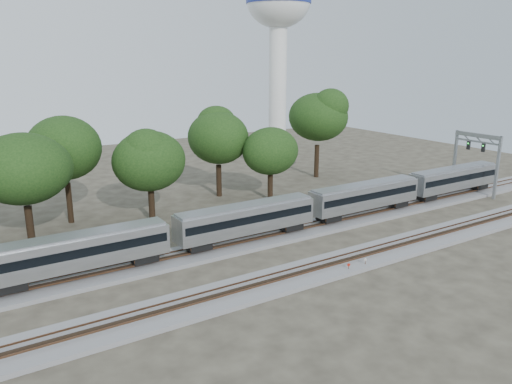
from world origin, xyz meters
TOP-DOWN VIEW (x-y plane):
  - ground at (0.00, 0.00)m, footprint 160.00×160.00m
  - track_far at (0.00, 6.00)m, footprint 160.00×5.00m
  - track_near at (0.00, -4.00)m, footprint 160.00×5.00m
  - train at (3.33, 6.00)m, footprint 85.35×2.94m
  - switch_stand_red at (7.54, -5.76)m, footprint 0.30×0.13m
  - switch_stand_white at (9.71, -5.79)m, footprint 0.32×0.10m
  - switch_lever at (7.10, -5.53)m, footprint 0.55×0.40m
  - water_tower at (38.57, 51.30)m, footprint 13.44×13.44m
  - signal_gantry at (43.40, 6.00)m, footprint 0.64×7.59m
  - tree_2 at (-17.07, 17.44)m, footprint 8.96×8.96m
  - tree_3 at (-11.47, 24.31)m, footprint 9.63×9.63m
  - tree_4 at (-2.62, 19.40)m, footprint 7.87×7.87m
  - tree_5 at (10.17, 25.38)m, footprint 8.95×8.95m
  - tree_6 at (15.52, 19.65)m, footprint 7.30×7.30m
  - tree_7 at (30.38, 27.42)m, footprint 10.54×10.54m

SIDE VIEW (x-z plane):
  - ground at x=0.00m, z-range 0.00..0.00m
  - switch_lever at x=7.10m, z-range 0.00..0.30m
  - track_far at x=0.00m, z-range -0.16..0.57m
  - track_near at x=0.00m, z-range -0.16..0.57m
  - switch_stand_red at x=7.54m, z-range 0.13..1.10m
  - switch_stand_white at x=9.71m, z-range 0.14..1.17m
  - train at x=3.33m, z-range 0.90..5.23m
  - signal_gantry at x=43.40m, z-range 2.11..11.34m
  - tree_6 at x=15.52m, z-range 2.01..12.30m
  - tree_4 at x=-2.62m, z-range 2.17..13.27m
  - tree_5 at x=10.17m, z-range 2.48..15.10m
  - tree_2 at x=-17.07m, z-range 2.48..15.12m
  - tree_3 at x=-11.47m, z-range 2.67..16.25m
  - tree_7 at x=30.38m, z-range 2.93..17.79m
  - water_tower at x=38.57m, z-range 8.96..46.17m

